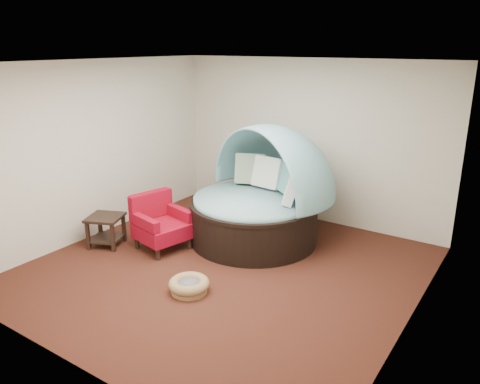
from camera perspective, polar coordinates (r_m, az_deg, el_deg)
The scene contains 10 objects.
floor at distance 6.66m, azimuth -1.88°, elevation -9.32°, with size 5.00×5.00×0.00m, color #4C2015.
wall_back at distance 8.26m, azimuth 8.22°, elevation 6.16°, with size 5.00×5.00×0.00m, color beige.
wall_front at distance 4.48m, azimuth -21.07°, elevation -4.84°, with size 5.00×5.00×0.00m, color beige.
wall_left at distance 7.84m, azimuth -17.07°, elevation 4.95°, with size 5.00×5.00×0.00m, color beige.
wall_right at distance 5.17m, azimuth 21.11°, elevation -1.87°, with size 5.00×5.00×0.00m, color beige.
ceiling at distance 5.94m, azimuth -2.16°, elevation 15.50°, with size 5.00×5.00×0.00m, color white.
canopy_daybed at distance 7.33m, azimuth 2.47°, elevation 0.46°, with size 2.65×2.61×1.85m.
pet_basket at distance 6.08m, azimuth -6.23°, elevation -11.24°, with size 0.55×0.55×0.18m.
red_armchair at distance 7.27m, azimuth -9.70°, elevation -3.82°, with size 0.87×0.87×0.85m.
side_table at distance 7.56m, azimuth -16.05°, elevation -4.07°, with size 0.66×0.66×0.48m.
Camera 1 is at (3.48, -4.81, 3.03)m, focal length 35.00 mm.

